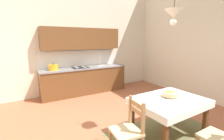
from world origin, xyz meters
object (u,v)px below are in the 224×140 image
at_px(pendant_lamp, 174,14).
at_px(dining_chair_camera_side, 221,138).
at_px(dining_table, 169,106).
at_px(dining_chair_tv_side, 128,130).
at_px(kitchen_cabinetry, 84,68).
at_px(fruit_bowl, 170,94).

bearing_deg(pendant_lamp, dining_chair_camera_side, -83.47).
xyz_separation_m(dining_table, dining_chair_camera_side, (0.07, -0.88, -0.18)).
xyz_separation_m(dining_chair_tv_side, pendant_lamp, (0.92, 0.05, 1.79)).
relative_size(kitchen_cabinetry, dining_chair_camera_side, 3.11).
bearing_deg(kitchen_cabinetry, dining_table, -82.37).
xyz_separation_m(dining_chair_camera_side, dining_chair_tv_side, (-1.02, 0.83, 0.00)).
distance_m(dining_table, dining_chair_tv_side, 0.97).
bearing_deg(fruit_bowl, pendant_lamp, -152.67).
relative_size(fruit_bowl, pendant_lamp, 0.37).
relative_size(kitchen_cabinetry, dining_table, 2.23).
xyz_separation_m(kitchen_cabinetry, dining_table, (0.43, -3.24, -0.23)).
bearing_deg(dining_chair_camera_side, pendant_lamp, 96.53).
height_order(kitchen_cabinetry, dining_table, kitchen_cabinetry).
bearing_deg(pendant_lamp, fruit_bowl, 27.33).
relative_size(dining_chair_tv_side, pendant_lamp, 1.16).
relative_size(dining_chair_tv_side, fruit_bowl, 3.10).
distance_m(dining_table, fruit_bowl, 0.22).
distance_m(dining_chair_tv_side, pendant_lamp, 2.01).
bearing_deg(dining_table, kitchen_cabinetry, 97.63).
distance_m(kitchen_cabinetry, dining_table, 3.28).
bearing_deg(dining_table, pendant_lamp, 175.18).
relative_size(dining_chair_camera_side, dining_chair_tv_side, 1.00).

